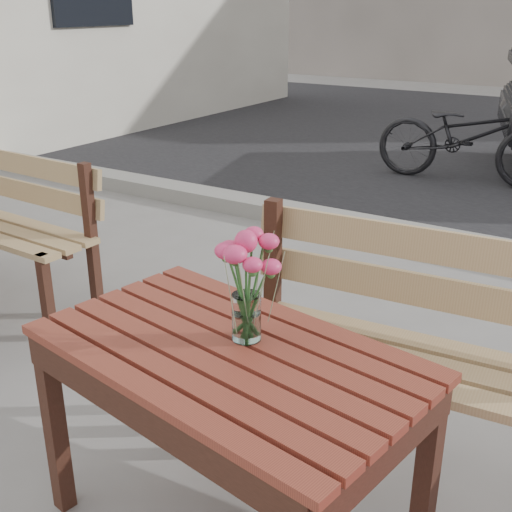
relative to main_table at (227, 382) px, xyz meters
The scene contains 5 objects.
main_table is the anchor object (origin of this frame).
main_bench 0.76m from the main_table, 56.49° to the left, with size 1.48×0.54×0.90m.
main_vase 0.32m from the main_table, 75.31° to the left, with size 0.18×0.18×0.32m.
second_bench 2.24m from the main_table, 158.04° to the left, with size 1.37×0.46×0.84m.
bicycle 4.69m from the main_table, 97.01° to the left, with size 0.57×1.63×0.86m, color black.
Camera 1 is at (0.68, -1.07, 1.55)m, focal length 45.00 mm.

